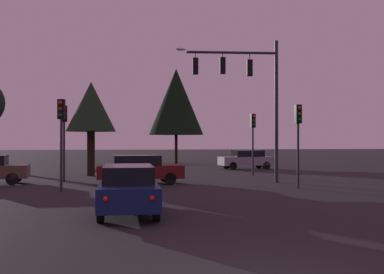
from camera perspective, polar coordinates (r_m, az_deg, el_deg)
name	(u,v)px	position (r m, az deg, el deg)	size (l,w,h in m)	color
ground_plane	(159,174)	(31.70, -4.14, -4.59)	(168.00, 168.00, 0.00)	black
traffic_signal_mast_arm	(247,84)	(25.29, 6.89, 6.54)	(5.63, 0.64, 7.79)	#232326
traffic_light_corner_left	(298,129)	(22.39, 13.14, 1.01)	(0.33, 0.37, 4.02)	#232326
traffic_light_corner_right	(64,128)	(26.03, -15.69, 1.11)	(0.36, 0.38, 4.22)	#232326
traffic_light_median	(253,132)	(29.81, 7.63, 0.66)	(0.34, 0.37, 4.03)	#232326
traffic_light_far_side	(61,126)	(21.29, -16.04, 1.34)	(0.34, 0.37, 4.16)	#232326
car_nearside_lane	(128,188)	(14.51, -7.98, -6.37)	(1.78, 4.67, 1.52)	#0F1947
car_crossing_left	(139,169)	(24.19, -6.63, -3.99)	(4.65, 2.13, 1.52)	#4C0F0F
car_far_lane	(247,159)	(36.84, 6.84, -2.77)	(4.50, 2.23, 1.52)	gray
tree_behind_sign	(91,108)	(30.39, -12.52, 3.61)	(3.20, 3.20, 6.12)	black
tree_left_far	(176,102)	(45.07, -2.00, 4.43)	(5.38, 5.38, 9.39)	black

